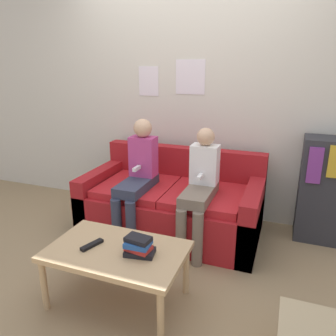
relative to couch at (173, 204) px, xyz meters
name	(u,v)px	position (x,y,z in m)	size (l,w,h in m)	color
ground_plane	(151,258)	(0.00, -0.55, -0.27)	(10.00, 10.00, 0.00)	#937A56
wall_back	(191,92)	(0.00, 0.54, 1.03)	(8.00, 0.06, 2.60)	beige
couch	(173,204)	(0.00, 0.00, 0.00)	(1.67, 0.88, 0.77)	maroon
coffee_table	(116,255)	(0.00, -1.11, 0.10)	(0.91, 0.57, 0.41)	tan
person_left	(138,174)	(-0.28, -0.20, 0.35)	(0.24, 0.59, 1.10)	#33384C
person_right	(200,185)	(0.32, -0.21, 0.32)	(0.24, 0.59, 1.06)	#756656
tv_remote	(92,245)	(-0.17, -1.14, 0.15)	(0.09, 0.17, 0.02)	black
book_stack	(139,246)	(0.17, -1.11, 0.20)	(0.21, 0.15, 0.12)	black
bookshelf	(329,190)	(1.38, 0.33, 0.22)	(0.51, 0.33, 0.97)	#2D2D33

